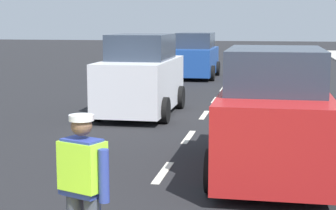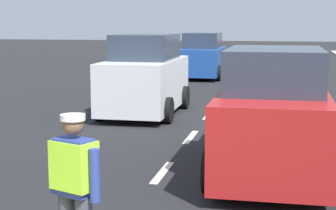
{
  "view_description": "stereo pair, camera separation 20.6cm",
  "coord_description": "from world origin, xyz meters",
  "px_view_note": "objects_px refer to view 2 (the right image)",
  "views": [
    {
      "loc": [
        1.78,
        -3.41,
        2.62
      ],
      "look_at": [
        -0.03,
        6.31,
        1.1
      ],
      "focal_mm": 58.91,
      "sensor_mm": 36.0,
      "label": 1
    },
    {
      "loc": [
        1.99,
        -3.37,
        2.62
      ],
      "look_at": [
        -0.03,
        6.31,
        1.1
      ],
      "focal_mm": 58.91,
      "sensor_mm": 36.0,
      "label": 2
    }
  ],
  "objects_px": {
    "road_worker": "(77,185)",
    "car_oncoming_lead": "(145,77)",
    "car_outgoing_ahead": "(273,116)",
    "car_oncoming_second": "(202,57)"
  },
  "relations": [
    {
      "from": "car_oncoming_lead",
      "to": "car_outgoing_ahead",
      "type": "bearing_deg",
      "value": -56.37
    },
    {
      "from": "road_worker",
      "to": "car_oncoming_lead",
      "type": "distance_m",
      "value": 9.86
    },
    {
      "from": "road_worker",
      "to": "car_oncoming_second",
      "type": "height_order",
      "value": "car_oncoming_second"
    },
    {
      "from": "road_worker",
      "to": "car_outgoing_ahead",
      "type": "height_order",
      "value": "car_outgoing_ahead"
    },
    {
      "from": "car_outgoing_ahead",
      "to": "road_worker",
      "type": "bearing_deg",
      "value": -114.54
    },
    {
      "from": "car_oncoming_second",
      "to": "car_outgoing_ahead",
      "type": "relative_size",
      "value": 0.91
    },
    {
      "from": "road_worker",
      "to": "car_oncoming_second",
      "type": "bearing_deg",
      "value": 94.5
    },
    {
      "from": "car_oncoming_lead",
      "to": "car_outgoing_ahead",
      "type": "xyz_separation_m",
      "value": [
        3.64,
        -5.47,
        -0.04
      ]
    },
    {
      "from": "car_oncoming_lead",
      "to": "car_outgoing_ahead",
      "type": "distance_m",
      "value": 6.57
    },
    {
      "from": "car_oncoming_second",
      "to": "car_outgoing_ahead",
      "type": "xyz_separation_m",
      "value": [
        3.51,
        -15.75,
        0.05
      ]
    }
  ]
}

